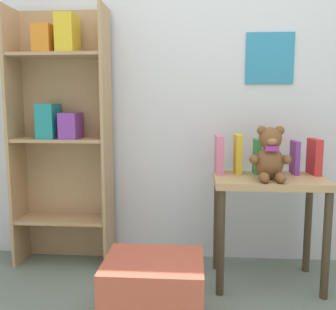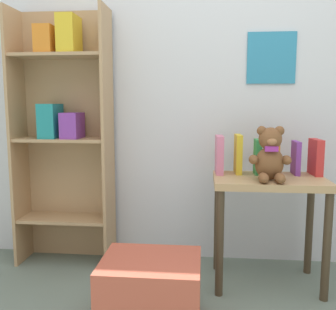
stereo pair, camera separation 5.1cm
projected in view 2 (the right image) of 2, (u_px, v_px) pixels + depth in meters
The scene contains 11 objects.
wall_back at pixel (208, 54), 2.21m from camera, with size 4.80×0.07×2.50m.
bookshelf_side at pixel (64, 124), 2.22m from camera, with size 0.56×0.23×1.50m.
display_table at pixel (269, 198), 1.95m from camera, with size 0.57×0.36×0.58m.
teddy_bear at pixel (270, 156), 1.85m from camera, with size 0.21×0.19×0.27m.
book_standing_pink at pixel (219, 155), 2.04m from camera, with size 0.04×0.15×0.21m, color #D17093.
book_standing_yellow at pixel (238, 154), 2.05m from camera, with size 0.03×0.13×0.21m, color gold.
book_standing_green at pixel (257, 157), 2.02m from camera, with size 0.03×0.10×0.19m, color #33934C.
book_standing_orange at pixel (276, 154), 2.04m from camera, with size 0.03×0.10×0.21m, color orange.
book_standing_purple at pixel (296, 158), 2.02m from camera, with size 0.03×0.13×0.18m, color purple.
book_standing_red at pixel (316, 157), 2.00m from camera, with size 0.04×0.14×0.19m, color red.
storage_bin at pixel (151, 292), 1.62m from camera, with size 0.42×0.35×0.30m.
Camera 2 is at (-0.02, -0.94, 0.96)m, focal length 40.00 mm.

